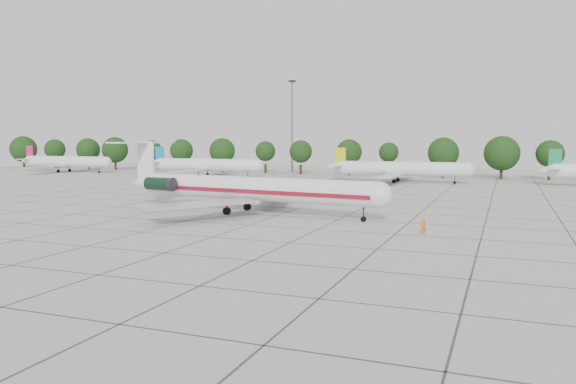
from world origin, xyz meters
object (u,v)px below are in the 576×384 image
ground_crew (424,226)px  bg_airliner_b (206,165)px  floodlight_mast (292,121)px  bg_airliner_a (66,162)px  main_airliner (241,188)px  bg_airliner_c (400,169)px

ground_crew → bg_airliner_b: (-61.47, 65.11, 2.13)m
ground_crew → floodlight_mast: 103.94m
ground_crew → bg_airliner_a: bg_airliner_a is taller
main_airliner → ground_crew: main_airliner is taller
bg_airliner_b → floodlight_mast: bearing=63.5°
main_airliner → bg_airliner_c: bearing=87.5°
bg_airliner_b → bg_airliner_c: 47.56m
bg_airliner_a → bg_airliner_c: bearing=-2.0°
bg_airliner_b → floodlight_mast: size_ratio=1.11×
bg_airliner_b → bg_airliner_c: (47.56, -0.24, 0.00)m
main_airliner → bg_airliner_a: main_airliner is taller
bg_airliner_a → ground_crew: bearing=-32.3°
bg_airliner_c → floodlight_mast: bearing=143.1°
ground_crew → bg_airliner_c: bg_airliner_c is taller
bg_airliner_a → bg_airliner_c: 94.04m
bg_airliner_c → floodlight_mast: size_ratio=1.11×
main_airliner → bg_airliner_b: bearing=130.9°
main_airliner → floodlight_mast: (-24.69, 82.85, 11.10)m
main_airliner → bg_airliner_c: (10.00, 56.83, -0.28)m
bg_airliner_a → bg_airliner_b: same height
bg_airliner_a → bg_airliner_b: 46.52m
ground_crew → bg_airliner_b: 89.56m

